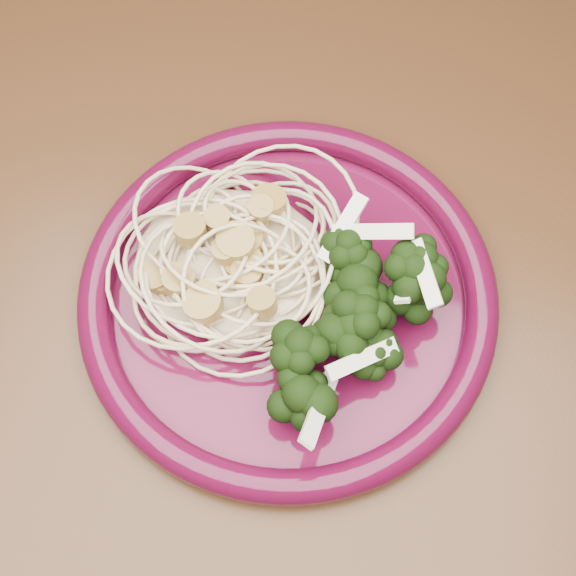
{
  "coord_description": "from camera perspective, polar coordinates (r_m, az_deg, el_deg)",
  "views": [
    {
      "loc": [
        0.17,
        -0.18,
        1.25
      ],
      "look_at": [
        0.11,
        0.05,
        0.77
      ],
      "focal_mm": 50.0,
      "sensor_mm": 36.0,
      "label": 1
    }
  ],
  "objects": [
    {
      "name": "scallop_cluster",
      "position": [
        0.51,
        -4.29,
        4.26
      ],
      "size": [
        0.15,
        0.15,
        0.04
      ],
      "primitive_type": null,
      "rotation": [
        0.0,
        0.0,
        -0.33
      ],
      "color": "#B28E42",
      "rests_on": "spaghetti_pile"
    },
    {
      "name": "spaghetti_pile",
      "position": [
        0.55,
        -4.04,
        2.36
      ],
      "size": [
        0.17,
        0.16,
        0.03
      ],
      "primitive_type": "ellipsoid",
      "rotation": [
        0.0,
        0.0,
        -0.33
      ],
      "color": "beige",
      "rests_on": "dinner_plate"
    },
    {
      "name": "dining_table",
      "position": [
        0.64,
        -10.89,
        -6.84
      ],
      "size": [
        1.2,
        0.8,
        0.75
      ],
      "color": "#472814",
      "rests_on": "ground"
    },
    {
      "name": "onion_garnish",
      "position": [
        0.48,
        5.57,
        -0.8
      ],
      "size": [
        0.09,
        0.11,
        0.05
      ],
      "primitive_type": null,
      "rotation": [
        0.0,
        0.0,
        -0.33
      ],
      "color": "white",
      "rests_on": "broccoli_pile"
    },
    {
      "name": "dinner_plate",
      "position": [
        0.54,
        -0.0,
        -0.45
      ],
      "size": [
        0.36,
        0.36,
        0.02
      ],
      "rotation": [
        0.0,
        0.0,
        -0.33
      ],
      "color": "#4A0A25",
      "rests_on": "dining_table"
    },
    {
      "name": "broccoli_pile",
      "position": [
        0.51,
        5.26,
        -2.36
      ],
      "size": [
        0.14,
        0.17,
        0.05
      ],
      "primitive_type": "ellipsoid",
      "rotation": [
        0.0,
        0.0,
        -0.33
      ],
      "color": "black",
      "rests_on": "dinner_plate"
    }
  ]
}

